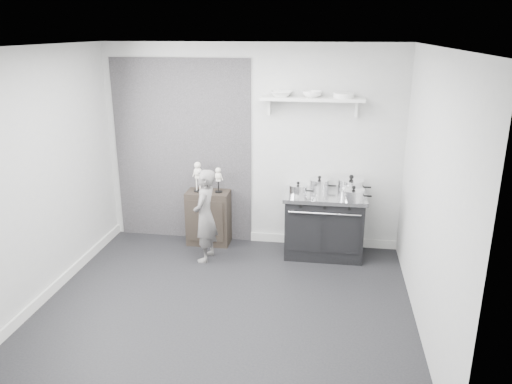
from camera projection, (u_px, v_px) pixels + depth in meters
ground at (225, 306)px, 5.40m from camera, size 4.00×4.00×0.00m
room_shell at (216, 155)px, 5.04m from camera, size 4.02×3.62×2.71m
wall_shelf at (312, 100)px, 6.24m from camera, size 1.30×0.26×0.24m
stove at (324, 224)px, 6.51m from camera, size 1.05×0.65×0.84m
side_cabinet at (209, 217)px, 6.88m from camera, size 0.58×0.34×0.75m
child at (205, 216)px, 6.31m from camera, size 0.33×0.46×1.21m
pot_front_left at (298, 190)px, 6.33m from camera, size 0.32×0.24×0.18m
pot_back_left at (319, 185)px, 6.51m from camera, size 0.35×0.27×0.20m
pot_back_right at (351, 186)px, 6.41m from camera, size 0.43×0.34×0.24m
pot_front_right at (353, 195)px, 6.13m from camera, size 0.36×0.27×0.19m
skeleton_full at (198, 174)px, 6.70m from camera, size 0.13×0.09×0.48m
skeleton_torso at (218, 178)px, 6.68m from camera, size 0.11×0.07×0.40m
bowl_large at (281, 94)px, 6.27m from camera, size 0.29×0.29×0.07m
bowl_small at (312, 94)px, 6.21m from camera, size 0.25×0.25×0.08m
plate_stack at (343, 95)px, 6.16m from camera, size 0.26×0.26×0.06m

